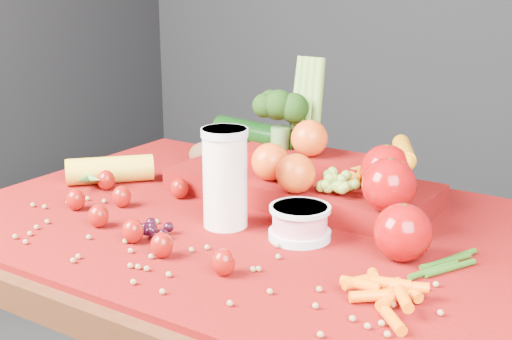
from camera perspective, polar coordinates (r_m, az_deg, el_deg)
The scene contains 12 objects.
table at distance 1.34m, azimuth -0.48°, elevation -8.22°, with size 1.10×0.80×0.75m.
red_cloth at distance 1.30m, azimuth -0.49°, elevation -4.18°, with size 1.05×0.75×0.01m, color #6C0C03.
milk_glass at distance 1.24m, azimuth -2.50°, elevation -0.35°, with size 0.08×0.08×0.18m.
yogurt_bowl at distance 1.20m, azimuth 3.53°, elevation -4.12°, with size 0.11×0.11×0.06m.
strawberry_scatter at distance 1.29m, azimuth -9.67°, elevation -3.21°, with size 0.48×0.28×0.05m.
dark_grape_cluster at distance 1.23m, azimuth -7.97°, elevation -4.66°, with size 0.06×0.05×0.03m, color black, non-canonical shape.
soybean_scatter at distance 1.15m, azimuth -6.09°, elevation -6.63°, with size 0.84×0.24×0.01m, color olive, non-canonical shape.
corn_ear at distance 1.51m, azimuth -12.74°, elevation -0.45°, with size 0.25×0.26×0.06m.
potato at distance 1.59m, azimuth -3.88°, elevation 1.13°, with size 0.09×0.07×0.06m, color #53311C.
baby_carrot_pile at distance 1.00m, azimuth 9.16°, elevation -9.81°, with size 0.17×0.17×0.03m, color #F16308, non-canonical shape.
green_bean_pile at distance 1.14m, azimuth 15.45°, elevation -7.40°, with size 0.14×0.12×0.01m, color #245012, non-canonical shape.
produce_mound at distance 1.37m, azimuth 4.98°, elevation -0.19°, with size 0.60×0.36×0.27m.
Camera 1 is at (0.68, -1.01, 1.22)m, focal length 50.00 mm.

